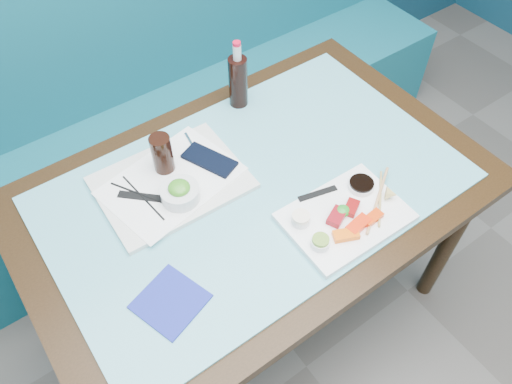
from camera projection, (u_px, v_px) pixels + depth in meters
booth_bench at (146, 123)px, 2.23m from camera, size 3.00×0.56×1.17m
dining_table at (255, 204)px, 1.57m from camera, size 1.40×0.90×0.75m
glass_top at (255, 187)px, 1.50m from camera, size 1.22×0.76×0.01m
sashimi_plate at (345, 217)px, 1.42m from camera, size 0.35×0.25×0.02m
salmon_left at (346, 235)px, 1.36m from camera, size 0.08×0.06×0.02m
salmon_mid at (358, 225)px, 1.38m from camera, size 0.08×0.05×0.02m
salmon_right at (373, 218)px, 1.39m from camera, size 0.07×0.04×0.02m
tuna_left at (337, 217)px, 1.39m from camera, size 0.07×0.06×0.02m
tuna_right at (351, 208)px, 1.41m from camera, size 0.07×0.06×0.02m
seaweed_garnish at (342, 211)px, 1.40m from camera, size 0.05×0.05×0.02m
ramekin_wasabi at (320, 243)px, 1.34m from camera, size 0.06×0.06×0.02m
wasabi_fill at (321, 240)px, 1.33m from camera, size 0.05×0.05×0.01m
ramekin_ginger at (301, 220)px, 1.39m from camera, size 0.05×0.05×0.02m
ginger_fill at (301, 217)px, 1.37m from camera, size 0.06×0.06×0.01m
soy_dish at (361, 185)px, 1.47m from camera, size 0.10×0.10×0.02m
soy_fill at (362, 183)px, 1.46m from camera, size 0.09×0.09×0.01m
lemon_wedge at (391, 194)px, 1.43m from camera, size 0.05×0.05×0.04m
chopstick_sleeve at (318, 193)px, 1.46m from camera, size 0.12×0.05×0.00m
wooden_chopstick_a at (378, 199)px, 1.44m from camera, size 0.22×0.15×0.01m
wooden_chopstick_b at (380, 198)px, 1.44m from camera, size 0.15×0.15×0.01m
serving_tray at (172, 183)px, 1.50m from camera, size 0.44×0.33×0.02m
paper_placemat at (171, 181)px, 1.49m from camera, size 0.43×0.34×0.00m
seaweed_bowl at (180, 194)px, 1.43m from camera, size 0.14×0.14×0.05m
seaweed_salad at (179, 188)px, 1.41m from camera, size 0.08×0.08×0.03m
cola_glass at (162, 154)px, 1.47m from camera, size 0.07×0.07×0.13m
navy_pouch at (209, 160)px, 1.53m from camera, size 0.13×0.18×0.01m
fork at (190, 141)px, 1.59m from camera, size 0.02×0.08×0.01m
black_chopstick_a at (143, 198)px, 1.45m from camera, size 0.03×0.21×0.01m
black_chopstick_b at (146, 196)px, 1.45m from camera, size 0.12×0.21×0.01m
tray_sleeve at (144, 197)px, 1.45m from camera, size 0.13×0.13×0.00m
cola_bottle_body at (238, 82)px, 1.66m from camera, size 0.07×0.07×0.18m
cola_bottle_neck at (237, 52)px, 1.57m from camera, size 0.04×0.04×0.05m
cola_bottle_cap at (237, 44)px, 1.55m from camera, size 0.03×0.03×0.01m
blue_napkin at (170, 301)px, 1.26m from camera, size 0.19×0.19×0.01m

